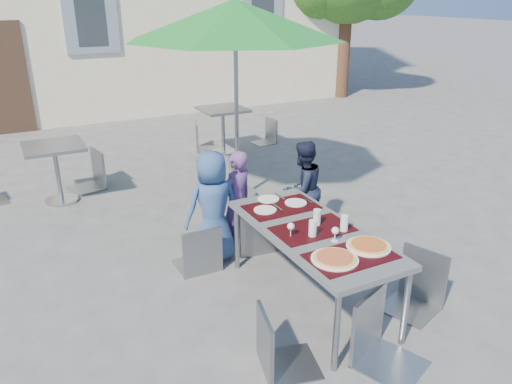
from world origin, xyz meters
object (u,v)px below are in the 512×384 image
pizza_near_right (369,246)px  cafe_table_1 (223,121)px  patio_umbrella (235,21)px  bg_chair_l_1 (202,120)px  child_2 (302,189)px  chair_3 (278,307)px  cafe_table_0 (56,161)px  bg_chair_r_0 (88,147)px  pizza_near_left (335,258)px  dining_table (312,235)px  chair_1 (256,203)px  child_1 (237,201)px  chair_0 (198,222)px  child_0 (213,207)px  chair_4 (423,248)px  chair_5 (385,292)px  chair_2 (305,211)px  bg_chair_r_1 (267,117)px

pizza_near_right → cafe_table_1: (0.96, 5.12, -0.18)m
patio_umbrella → bg_chair_l_1: (0.43, 2.40, -1.81)m
child_2 → chair_3: child_2 is taller
cafe_table_0 → cafe_table_1: size_ratio=1.00×
pizza_near_right → cafe_table_0: size_ratio=0.45×
child_2 → cafe_table_1: bearing=-110.8°
pizza_near_right → bg_chair_r_0: size_ratio=0.35×
pizza_near_left → chair_3: size_ratio=0.39×
dining_table → chair_1: 1.11m
dining_table → child_1: (-0.14, 1.27, -0.12)m
chair_3 → bg_chair_l_1: bg_chair_l_1 is taller
chair_0 → bg_chair_l_1: size_ratio=0.99×
chair_3 → bg_chair_r_0: size_ratio=0.91×
cafe_table_0 → dining_table: bearing=-64.3°
child_0 → cafe_table_0: bearing=-63.8°
chair_0 → cafe_table_0: 2.80m
child_1 → chair_4: child_1 is taller
dining_table → chair_0: 1.23m
chair_5 → patio_umbrella: 3.94m
chair_5 → cafe_table_1: bearing=78.4°
child_2 → patio_umbrella: patio_umbrella is taller
dining_table → chair_5: (0.04, -0.93, -0.07)m
child_1 → cafe_table_1: child_1 is taller
chair_1 → chair_4: (0.84, -1.60, 0.00)m
pizza_near_right → dining_table: bearing=113.8°
patio_umbrella → cafe_table_1: patio_umbrella is taller
child_1 → chair_5: 2.21m
pizza_near_left → chair_3: chair_3 is taller
chair_4 → child_0: bearing=128.4°
child_0 → chair_3: bearing=81.2°
cafe_table_1 → pizza_near_left: bearing=-104.4°
patio_umbrella → chair_0: bearing=-127.1°
chair_2 → cafe_table_0: 3.55m
pizza_near_right → bg_chair_r_1: bg_chair_r_1 is taller
chair_0 → patio_umbrella: 2.68m
child_1 → cafe_table_0: bearing=-75.0°
chair_3 → cafe_table_0: 4.37m
cafe_table_0 → chair_4: bearing=-57.8°
chair_0 → bg_chair_r_1: size_ratio=1.09×
cafe_table_1 → chair_0: bearing=-117.5°
chair_1 → chair_5: 2.03m
patio_umbrella → chair_4: bearing=-83.2°
chair_2 → chair_3: chair_3 is taller
bg_chair_r_1 → bg_chair_r_0: bearing=-165.7°
chair_0 → bg_chair_l_1: bearing=67.8°
chair_4 → chair_5: (-0.81, -0.43, 0.04)m
chair_2 → chair_5: size_ratio=0.84×
bg_chair_l_1 → pizza_near_left: bearing=-100.9°
child_2 → chair_1: size_ratio=1.15×
chair_3 → bg_chair_r_1: chair_3 is taller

